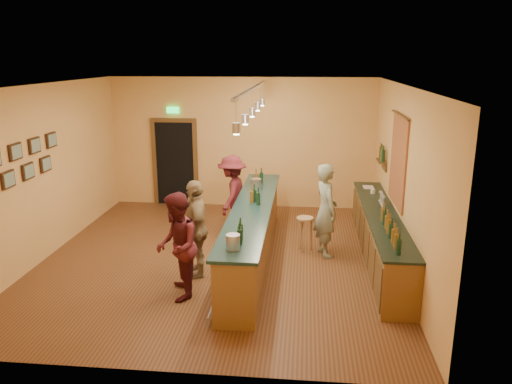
# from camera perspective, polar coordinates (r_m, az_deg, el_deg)

# --- Properties ---
(floor) EXTENTS (7.00, 7.00, 0.00)m
(floor) POSITION_cam_1_polar(r_m,az_deg,el_deg) (9.48, -4.24, -7.61)
(floor) COLOR #532B17
(floor) RESTS_ON ground
(ceiling) EXTENTS (6.50, 7.00, 0.02)m
(ceiling) POSITION_cam_1_polar(r_m,az_deg,el_deg) (8.75, -4.66, 12.08)
(ceiling) COLOR silver
(ceiling) RESTS_ON wall_back
(wall_back) EXTENTS (6.50, 0.02, 3.20)m
(wall_back) POSITION_cam_1_polar(r_m,az_deg,el_deg) (12.37, -1.62, 5.60)
(wall_back) COLOR #D8A451
(wall_back) RESTS_ON floor
(wall_front) EXTENTS (6.50, 0.02, 3.20)m
(wall_front) POSITION_cam_1_polar(r_m,az_deg,el_deg) (5.72, -10.57, -6.32)
(wall_front) COLOR #D8A451
(wall_front) RESTS_ON floor
(wall_left) EXTENTS (0.02, 7.00, 3.20)m
(wall_left) POSITION_cam_1_polar(r_m,az_deg,el_deg) (10.07, -22.99, 2.13)
(wall_left) COLOR #D8A451
(wall_left) RESTS_ON floor
(wall_right) EXTENTS (0.02, 7.00, 3.20)m
(wall_right) POSITION_cam_1_polar(r_m,az_deg,el_deg) (9.01, 16.38, 1.29)
(wall_right) COLOR #D8A451
(wall_right) RESTS_ON floor
(doorway) EXTENTS (1.15, 0.09, 2.48)m
(doorway) POSITION_cam_1_polar(r_m,az_deg,el_deg) (12.76, -9.22, 3.54)
(doorway) COLOR black
(doorway) RESTS_ON wall_back
(tapestry) EXTENTS (0.03, 1.40, 1.60)m
(tapestry) POSITION_cam_1_polar(r_m,az_deg,el_deg) (9.33, 15.94, 3.38)
(tapestry) COLOR maroon
(tapestry) RESTS_ON wall_right
(bottle_shelf) EXTENTS (0.17, 0.55, 0.54)m
(bottle_shelf) POSITION_cam_1_polar(r_m,az_deg,el_deg) (10.81, 14.22, 4.07)
(bottle_shelf) COLOR #523718
(bottle_shelf) RESTS_ON wall_right
(picture_grid) EXTENTS (0.06, 2.20, 0.70)m
(picture_grid) POSITION_cam_1_polar(r_m,az_deg,el_deg) (9.34, -25.14, 3.15)
(picture_grid) COLOR #382111
(picture_grid) RESTS_ON wall_left
(back_counter) EXTENTS (0.60, 4.55, 1.27)m
(back_counter) POSITION_cam_1_polar(r_m,az_deg,el_deg) (9.45, 14.00, -4.96)
(back_counter) COLOR brown
(back_counter) RESTS_ON floor
(tasting_bar) EXTENTS (0.73, 5.10, 1.38)m
(tasting_bar) POSITION_cam_1_polar(r_m,az_deg,el_deg) (9.18, -0.42, -4.29)
(tasting_bar) COLOR brown
(tasting_bar) RESTS_ON floor
(pendant_track) EXTENTS (0.11, 4.60, 0.50)m
(pendant_track) POSITION_cam_1_polar(r_m,az_deg,el_deg) (8.67, -0.44, 10.67)
(pendant_track) COLOR silver
(pendant_track) RESTS_ON ceiling
(bartender) EXTENTS (0.62, 0.75, 1.78)m
(bartender) POSITION_cam_1_polar(r_m,az_deg,el_deg) (9.44, 7.99, -2.07)
(bartender) COLOR gray
(bartender) RESTS_ON floor
(customer_a) EXTENTS (0.81, 0.95, 1.69)m
(customer_a) POSITION_cam_1_polar(r_m,az_deg,el_deg) (7.82, -9.03, -6.17)
(customer_a) COLOR #59191E
(customer_a) RESTS_ON floor
(customer_b) EXTENTS (0.70, 1.07, 1.69)m
(customer_b) POSITION_cam_1_polar(r_m,az_deg,el_deg) (8.58, -6.87, -4.13)
(customer_b) COLOR #997A51
(customer_b) RESTS_ON floor
(customer_c) EXTENTS (0.74, 1.15, 1.67)m
(customer_c) POSITION_cam_1_polar(r_m,az_deg,el_deg) (10.62, -2.73, -0.26)
(customer_c) COLOR #59191E
(customer_c) RESTS_ON floor
(bar_stool) EXTENTS (0.33, 0.33, 0.68)m
(bar_stool) POSITION_cam_1_polar(r_m,az_deg,el_deg) (9.70, 5.61, -3.73)
(bar_stool) COLOR #AE734E
(bar_stool) RESTS_ON floor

